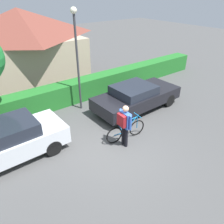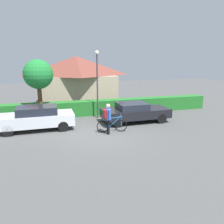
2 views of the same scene
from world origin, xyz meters
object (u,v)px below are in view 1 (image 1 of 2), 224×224
(parked_car_far, at_px, (136,96))
(bicycle, at_px, (126,131))
(street_lamp, at_px, (77,49))
(person_rider, at_px, (124,122))
(parked_car_near, at_px, (2,143))

(parked_car_far, xyz_separation_m, bicycle, (-2.02, -1.60, -0.31))
(street_lamp, bearing_deg, person_rider, -93.39)
(person_rider, bearing_deg, parked_car_near, 153.84)
(person_rider, distance_m, street_lamp, 4.11)
(parked_car_near, relative_size, bicycle, 2.46)
(parked_car_near, relative_size, parked_car_far, 0.97)
(parked_car_near, relative_size, person_rider, 2.53)
(parked_car_far, xyz_separation_m, person_rider, (-2.36, -1.88, 0.36))
(parked_car_near, bearing_deg, parked_car_far, -0.01)
(street_lamp, bearing_deg, parked_car_far, -39.08)
(parked_car_far, relative_size, bicycle, 2.55)
(parked_car_near, xyz_separation_m, person_rider, (3.84, -1.89, 0.30))
(bicycle, distance_m, street_lamp, 4.23)
(parked_car_far, relative_size, street_lamp, 0.96)
(bicycle, height_order, person_rider, person_rider)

